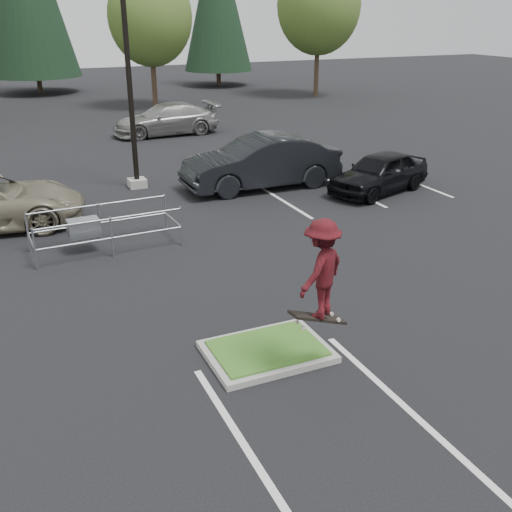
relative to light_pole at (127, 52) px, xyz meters
name	(u,v)px	position (x,y,z in m)	size (l,w,h in m)	color
ground	(267,354)	(-0.50, -12.00, -4.56)	(120.00, 120.00, 0.00)	black
grass_median	(267,351)	(-0.50, -12.00, -4.48)	(2.20, 1.60, 0.16)	gray
stall_lines	(122,253)	(-1.85, -5.98, -4.56)	(22.62, 17.60, 0.01)	silver
light_pole	(127,52)	(0.00, 0.00, 0.00)	(0.70, 0.60, 10.12)	gray
decid_c	(150,20)	(5.49, 17.83, 0.69)	(5.12, 5.12, 8.38)	#38281C
decid_d	(318,8)	(17.49, 18.33, 1.35)	(5.76, 5.76, 9.43)	#38281C
cart_corral	(89,227)	(-2.56, -5.52, -3.89)	(3.83, 1.52, 1.07)	#999CA2
skateboarder	(320,270)	(-0.05, -13.00, -2.53)	(1.24, 1.08, 1.92)	black
car_r_charc	(261,162)	(4.00, -1.82, -3.65)	(1.92, 5.51, 1.82)	black
car_r_black	(380,172)	(7.50, -3.99, -3.87)	(1.63, 4.05, 1.38)	black
car_far_silver	(166,119)	(3.66, 8.89, -3.80)	(2.14, 5.26, 1.53)	gray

